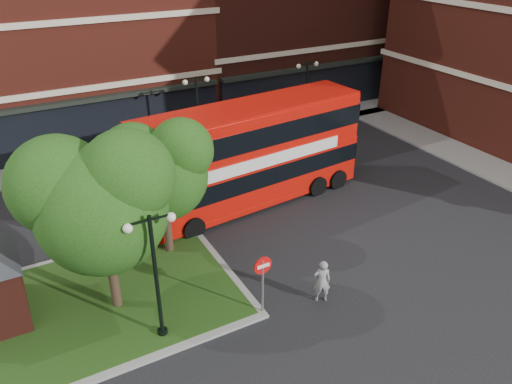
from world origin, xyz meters
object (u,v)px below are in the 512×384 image
woman (322,281)px  car_white (242,127)px  bus (251,148)px  car_silver (82,158)px

woman → car_white: (5.25, 16.89, -0.29)m
bus → car_white: bus is taller
woman → car_white: bearing=-83.3°
bus → woman: size_ratio=6.70×
bus → car_silver: bearing=123.2°
woman → car_white: woman is taller
car_silver → bus: bearing=-145.3°
woman → car_white: 17.69m
woman → car_silver: bearing=-47.6°
car_silver → car_white: (10.85, 0.00, 0.02)m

